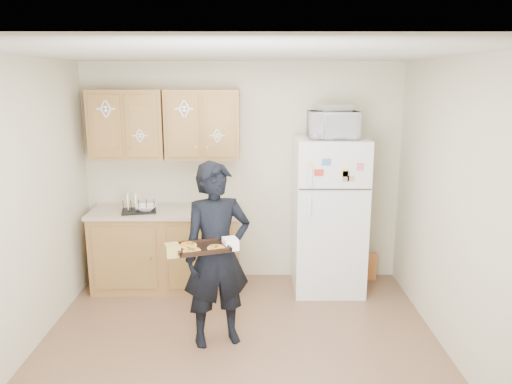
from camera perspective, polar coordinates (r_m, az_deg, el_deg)
floor at (r=4.49m, az=-1.96°, el=-18.22°), size 3.60×3.60×0.00m
ceiling at (r=3.85m, az=-2.26°, el=15.56°), size 3.60×3.60×0.00m
wall_back at (r=5.74m, az=-1.51°, el=2.17°), size 3.60×0.04×2.50m
wall_front at (r=2.31m, az=-3.62°, el=-14.79°), size 3.60×0.04×2.50m
wall_left at (r=4.43m, az=-26.07°, el=-2.42°), size 0.04×3.60×2.50m
wall_right at (r=4.32m, az=22.52°, el=-2.46°), size 0.04×3.60×2.50m
refrigerator at (r=5.53m, az=8.32°, el=-2.64°), size 0.75×0.70×1.70m
base_cabinet at (r=5.73m, az=-10.11°, el=-6.55°), size 1.60×0.60×0.86m
countertop at (r=5.60m, az=-10.30°, el=-2.21°), size 1.64×0.64×0.04m
upper_cab_left at (r=5.65m, az=-14.48°, el=7.48°), size 0.80×0.33×0.75m
upper_cab_right at (r=5.51m, az=-6.11°, el=7.68°), size 0.80×0.33×0.75m
cereal_box at (r=6.07m, az=12.64°, el=-8.27°), size 0.20×0.07×0.32m
person at (r=4.38m, az=-4.47°, el=-7.19°), size 0.69×0.57×1.64m
baking_tray at (r=4.07m, az=-6.19°, el=-6.38°), size 0.50×0.43×0.04m
pizza_front_left at (r=3.98m, az=-7.34°, el=-6.61°), size 0.14×0.14×0.02m
pizza_front_right at (r=4.02m, az=-4.61°, el=-6.34°), size 0.14×0.14×0.02m
pizza_back_left at (r=4.11m, az=-7.75°, el=-5.99°), size 0.14×0.14×0.02m
microwave at (r=5.31m, az=8.79°, el=7.59°), size 0.53×0.37×0.28m
foil_pan at (r=5.33m, az=8.98°, el=9.49°), size 0.35×0.28×0.07m
dish_rack at (r=5.55m, az=-13.25°, el=-1.49°), size 0.41×0.34×0.15m
bowl at (r=5.54m, az=-12.46°, el=-1.77°), size 0.24×0.24×0.06m
soap_bottle at (r=5.43m, az=-5.29°, el=-1.28°), size 0.10×0.10×0.19m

